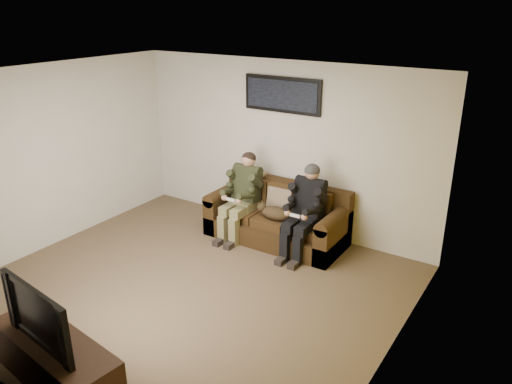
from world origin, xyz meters
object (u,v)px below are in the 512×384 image
Objects in this scene: tv_stand at (56,361)px; sofa at (278,219)px; television at (48,312)px; person_left at (242,191)px; cat at (275,212)px; framed_poster at (282,95)px; person_right at (306,206)px.

sofa is at bearing 94.38° from tv_stand.
tv_stand is at bearing -82.75° from television.
person_left is (-0.53, -0.17, 0.39)m from sofa.
sofa is 0.30m from cat.
sofa reaches higher than tv_stand.
person_left is 0.84× the size of tv_stand.
framed_poster reaches higher than television.
person_left is at bearing 102.68° from tv_stand.
framed_poster is 0.83× the size of tv_stand.
sofa is 1.63× the size of person_left.
sofa is 1.37× the size of tv_stand.
framed_poster is 1.19× the size of television.
tv_stand is at bearing -92.87° from sofa.
person_left is at bearing 102.68° from television.
television is at bearing -84.57° from person_left.
framed_poster is at bearing 117.02° from sofa.
tv_stand is (-0.19, -3.77, -0.08)m from sofa.
person_left reaches higher than cat.
television is (-0.19, -3.77, 0.46)m from sofa.
person_right reaches higher than tv_stand.
tv_stand is at bearing -89.85° from framed_poster.
cat is at bearing -74.85° from sofa.
television is (-0.72, -3.60, 0.07)m from person_right.
person_right reaches higher than television.
cat is 0.53× the size of framed_poster.
tv_stand is at bearing -94.00° from cat.
person_left is 1.21× the size of television.
television is at bearing -92.87° from sofa.
cat is 0.44× the size of tv_stand.
framed_poster is 4.56m from tv_stand.
cat reaches higher than tv_stand.
person_left is 3.62m from television.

